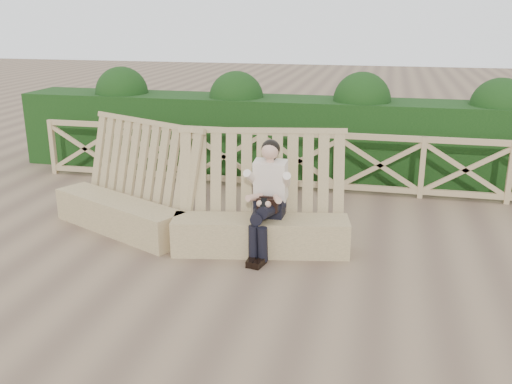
# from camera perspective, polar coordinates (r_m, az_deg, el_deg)

# --- Properties ---
(ground) EXTENTS (60.00, 60.00, 0.00)m
(ground) POSITION_cam_1_polar(r_m,az_deg,el_deg) (7.33, 0.02, -7.70)
(ground) COLOR brown
(ground) RESTS_ON ground
(bench) EXTENTS (4.61, 1.73, 1.62)m
(bench) POSITION_cam_1_polar(r_m,az_deg,el_deg) (8.17, -6.79, -2.00)
(bench) COLOR olive
(bench) RESTS_ON ground
(woman) EXTENTS (0.44, 0.93, 1.54)m
(woman) POSITION_cam_1_polar(r_m,az_deg,el_deg) (7.56, 1.19, -0.21)
(woman) COLOR black
(woman) RESTS_ON ground
(guardrail) EXTENTS (10.10, 0.09, 1.10)m
(guardrail) POSITION_cam_1_polar(r_m,az_deg,el_deg) (10.39, 4.38, 3.15)
(guardrail) COLOR #998159
(guardrail) RESTS_ON ground
(hedge) EXTENTS (12.00, 1.20, 1.50)m
(hedge) POSITION_cam_1_polar(r_m,az_deg,el_deg) (11.50, 5.32, 5.54)
(hedge) COLOR black
(hedge) RESTS_ON ground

